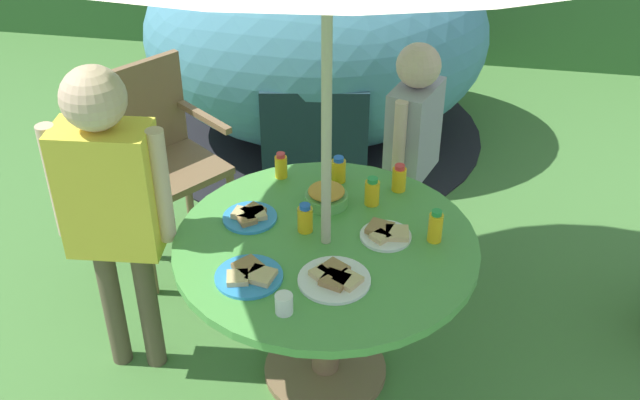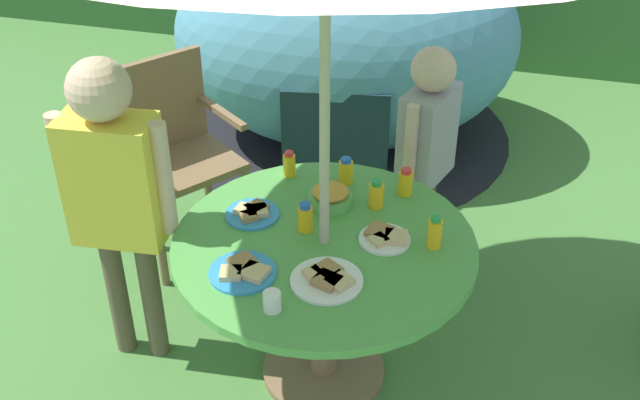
{
  "view_description": "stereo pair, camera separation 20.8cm",
  "coord_description": "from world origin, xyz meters",
  "px_view_note": "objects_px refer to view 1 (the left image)",
  "views": [
    {
      "loc": [
        0.37,
        -2.28,
        2.42
      ],
      "look_at": [
        -0.03,
        0.07,
        0.82
      ],
      "focal_mm": 43.7,
      "sensor_mm": 36.0,
      "label": 1
    },
    {
      "loc": [
        0.57,
        -2.23,
        2.42
      ],
      "look_at": [
        -0.03,
        0.07,
        0.82
      ],
      "focal_mm": 43.7,
      "sensor_mm": 36.0,
      "label": 2
    }
  ],
  "objects_px": {
    "plate_near_left": "(335,278)",
    "dome_tent": "(316,37)",
    "juice_bottle_center_back": "(339,170)",
    "juice_bottle_back_edge": "(399,178)",
    "plate_far_right": "(386,234)",
    "snack_bowl": "(326,196)",
    "wooden_chair": "(152,151)",
    "cup_near": "(284,304)",
    "juice_bottle_mid_right": "(305,219)",
    "child_in_yellow_shirt": "(110,190)",
    "garden_table": "(326,272)",
    "plate_mid_left": "(250,216)",
    "juice_bottle_far_left": "(372,192)",
    "juice_bottle_near_right": "(435,227)",
    "juice_bottle_center_front": "(281,166)",
    "plate_front_edge": "(249,275)",
    "child_in_grey_shirt": "(414,131)"
  },
  "relations": [
    {
      "from": "snack_bowl",
      "to": "juice_bottle_back_edge",
      "type": "height_order",
      "value": "juice_bottle_back_edge"
    },
    {
      "from": "wooden_chair",
      "to": "juice_bottle_center_front",
      "type": "xyz_separation_m",
      "value": [
        0.69,
        -0.3,
        0.18
      ]
    },
    {
      "from": "plate_front_edge",
      "to": "plate_mid_left",
      "type": "bearing_deg",
      "value": 103.75
    },
    {
      "from": "child_in_grey_shirt",
      "to": "cup_near",
      "type": "bearing_deg",
      "value": 2.56
    },
    {
      "from": "dome_tent",
      "to": "juice_bottle_near_right",
      "type": "xyz_separation_m",
      "value": [
        0.79,
        -1.95,
        0.1
      ]
    },
    {
      "from": "plate_mid_left",
      "to": "plate_front_edge",
      "type": "xyz_separation_m",
      "value": [
        0.08,
        -0.35,
        -0.0
      ]
    },
    {
      "from": "snack_bowl",
      "to": "juice_bottle_far_left",
      "type": "height_order",
      "value": "juice_bottle_far_left"
    },
    {
      "from": "wooden_chair",
      "to": "cup_near",
      "type": "xyz_separation_m",
      "value": [
        0.88,
        -1.12,
        0.16
      ]
    },
    {
      "from": "juice_bottle_mid_right",
      "to": "dome_tent",
      "type": "bearing_deg",
      "value": 98.84
    },
    {
      "from": "plate_far_right",
      "to": "juice_bottle_mid_right",
      "type": "relative_size",
      "value": 1.65
    },
    {
      "from": "juice_bottle_near_right",
      "to": "juice_bottle_center_front",
      "type": "distance_m",
      "value": 0.73
    },
    {
      "from": "juice_bottle_far_left",
      "to": "wooden_chair",
      "type": "bearing_deg",
      "value": 158.02
    },
    {
      "from": "plate_near_left",
      "to": "juice_bottle_center_front",
      "type": "xyz_separation_m",
      "value": [
        -0.33,
        0.63,
        0.04
      ]
    },
    {
      "from": "garden_table",
      "to": "wooden_chair",
      "type": "relative_size",
      "value": 1.18
    },
    {
      "from": "plate_near_left",
      "to": "juice_bottle_center_back",
      "type": "distance_m",
      "value": 0.65
    },
    {
      "from": "garden_table",
      "to": "plate_near_left",
      "type": "height_order",
      "value": "plate_near_left"
    },
    {
      "from": "juice_bottle_center_back",
      "to": "plate_near_left",
      "type": "bearing_deg",
      "value": -82.41
    },
    {
      "from": "plate_near_left",
      "to": "juice_bottle_near_right",
      "type": "xyz_separation_m",
      "value": [
        0.33,
        0.3,
        0.05
      ]
    },
    {
      "from": "plate_near_left",
      "to": "dome_tent",
      "type": "bearing_deg",
      "value": 101.65
    },
    {
      "from": "dome_tent",
      "to": "juice_bottle_far_left",
      "type": "height_order",
      "value": "dome_tent"
    },
    {
      "from": "plate_near_left",
      "to": "juice_bottle_far_left",
      "type": "height_order",
      "value": "juice_bottle_far_left"
    },
    {
      "from": "juice_bottle_center_back",
      "to": "juice_bottle_back_edge",
      "type": "xyz_separation_m",
      "value": [
        0.25,
        -0.02,
        0.0
      ]
    },
    {
      "from": "plate_far_right",
      "to": "juice_bottle_near_right",
      "type": "xyz_separation_m",
      "value": [
        0.18,
        0.01,
        0.05
      ]
    },
    {
      "from": "juice_bottle_center_front",
      "to": "plate_front_edge",
      "type": "bearing_deg",
      "value": -87.4
    },
    {
      "from": "garden_table",
      "to": "child_in_grey_shirt",
      "type": "bearing_deg",
      "value": 72.06
    },
    {
      "from": "garden_table",
      "to": "child_in_yellow_shirt",
      "type": "height_order",
      "value": "child_in_yellow_shirt"
    },
    {
      "from": "plate_far_right",
      "to": "plate_mid_left",
      "type": "xyz_separation_m",
      "value": [
        -0.53,
        0.03,
        -0.0
      ]
    },
    {
      "from": "plate_far_right",
      "to": "juice_bottle_back_edge",
      "type": "bearing_deg",
      "value": 86.94
    },
    {
      "from": "snack_bowl",
      "to": "wooden_chair",
      "type": "bearing_deg",
      "value": 152.62
    },
    {
      "from": "plate_mid_left",
      "to": "juice_bottle_far_left",
      "type": "bearing_deg",
      "value": 22.29
    },
    {
      "from": "wooden_chair",
      "to": "dome_tent",
      "type": "relative_size",
      "value": 0.4
    },
    {
      "from": "snack_bowl",
      "to": "juice_bottle_near_right",
      "type": "relative_size",
      "value": 1.3
    },
    {
      "from": "snack_bowl",
      "to": "juice_bottle_far_left",
      "type": "relative_size",
      "value": 1.44
    },
    {
      "from": "child_in_yellow_shirt",
      "to": "juice_bottle_mid_right",
      "type": "relative_size",
      "value": 11.55
    },
    {
      "from": "wooden_chair",
      "to": "plate_mid_left",
      "type": "bearing_deg",
      "value": -97.34
    },
    {
      "from": "dome_tent",
      "to": "plate_mid_left",
      "type": "relative_size",
      "value": 11.34
    },
    {
      "from": "juice_bottle_near_right",
      "to": "juice_bottle_mid_right",
      "type": "distance_m",
      "value": 0.48
    },
    {
      "from": "wooden_chair",
      "to": "plate_mid_left",
      "type": "relative_size",
      "value": 4.57
    },
    {
      "from": "wooden_chair",
      "to": "plate_front_edge",
      "type": "height_order",
      "value": "wooden_chair"
    },
    {
      "from": "wooden_chair",
      "to": "juice_bottle_near_right",
      "type": "height_order",
      "value": "wooden_chair"
    },
    {
      "from": "juice_bottle_center_front",
      "to": "juice_bottle_mid_right",
      "type": "relative_size",
      "value": 0.96
    },
    {
      "from": "snack_bowl",
      "to": "plate_near_left",
      "type": "distance_m",
      "value": 0.48
    },
    {
      "from": "plate_far_right",
      "to": "snack_bowl",
      "type": "bearing_deg",
      "value": 144.96
    },
    {
      "from": "garden_table",
      "to": "cup_near",
      "type": "relative_size",
      "value": 15.91
    },
    {
      "from": "juice_bottle_mid_right",
      "to": "child_in_yellow_shirt",
      "type": "bearing_deg",
      "value": -170.12
    },
    {
      "from": "juice_bottle_center_front",
      "to": "plate_mid_left",
      "type": "bearing_deg",
      "value": -99.68
    },
    {
      "from": "juice_bottle_back_edge",
      "to": "wooden_chair",
      "type": "bearing_deg",
      "value": 164.84
    },
    {
      "from": "plate_front_edge",
      "to": "juice_bottle_center_front",
      "type": "bearing_deg",
      "value": 92.6
    },
    {
      "from": "juice_bottle_near_right",
      "to": "juice_bottle_center_back",
      "type": "xyz_separation_m",
      "value": [
        -0.41,
        0.34,
        -0.01
      ]
    },
    {
      "from": "juice_bottle_near_right",
      "to": "cup_near",
      "type": "xyz_separation_m",
      "value": [
        -0.47,
        -0.48,
        -0.03
      ]
    }
  ]
}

